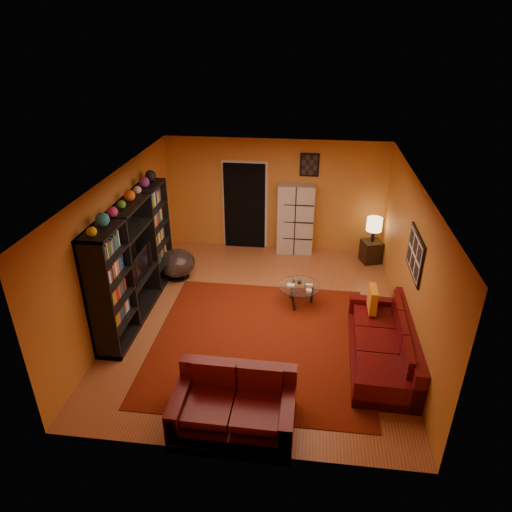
# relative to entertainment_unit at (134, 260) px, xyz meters

# --- Properties ---
(floor) EXTENTS (6.00, 6.00, 0.00)m
(floor) POSITION_rel_entertainment_unit_xyz_m (2.27, 0.00, -1.05)
(floor) COLOR brown
(floor) RESTS_ON ground
(ceiling) EXTENTS (6.00, 6.00, 0.00)m
(ceiling) POSITION_rel_entertainment_unit_xyz_m (2.27, 0.00, 1.55)
(ceiling) COLOR white
(ceiling) RESTS_ON wall_back
(wall_back) EXTENTS (6.00, 0.00, 6.00)m
(wall_back) POSITION_rel_entertainment_unit_xyz_m (2.27, 3.00, 0.25)
(wall_back) COLOR #BA7028
(wall_back) RESTS_ON floor
(wall_front) EXTENTS (6.00, 0.00, 6.00)m
(wall_front) POSITION_rel_entertainment_unit_xyz_m (2.27, -3.00, 0.25)
(wall_front) COLOR #BA7028
(wall_front) RESTS_ON floor
(wall_left) EXTENTS (0.00, 6.00, 6.00)m
(wall_left) POSITION_rel_entertainment_unit_xyz_m (-0.23, 0.00, 0.25)
(wall_left) COLOR #BA7028
(wall_left) RESTS_ON floor
(wall_right) EXTENTS (0.00, 6.00, 6.00)m
(wall_right) POSITION_rel_entertainment_unit_xyz_m (4.78, 0.00, 0.25)
(wall_right) COLOR #BA7028
(wall_right) RESTS_ON floor
(rug) EXTENTS (3.60, 3.60, 0.01)m
(rug) POSITION_rel_entertainment_unit_xyz_m (2.38, -0.70, -1.04)
(rug) COLOR #521509
(rug) RESTS_ON floor
(doorway) EXTENTS (0.95, 0.10, 2.04)m
(doorway) POSITION_rel_entertainment_unit_xyz_m (1.57, 2.96, -0.03)
(doorway) COLOR black
(doorway) RESTS_ON floor
(wall_art_right) EXTENTS (0.03, 1.00, 0.70)m
(wall_art_right) POSITION_rel_entertainment_unit_xyz_m (4.75, -0.30, 0.55)
(wall_art_right) COLOR black
(wall_art_right) RESTS_ON wall_right
(wall_art_back) EXTENTS (0.42, 0.03, 0.52)m
(wall_art_back) POSITION_rel_entertainment_unit_xyz_m (3.02, 2.98, 1.00)
(wall_art_back) COLOR black
(wall_art_back) RESTS_ON wall_back
(entertainment_unit) EXTENTS (0.45, 3.00, 2.10)m
(entertainment_unit) POSITION_rel_entertainment_unit_xyz_m (0.00, 0.00, 0.00)
(entertainment_unit) COLOR black
(entertainment_unit) RESTS_ON floor
(tv) EXTENTS (0.88, 0.12, 0.51)m
(tv) POSITION_rel_entertainment_unit_xyz_m (0.05, 0.01, -0.08)
(tv) COLOR black
(tv) RESTS_ON entertainment_unit
(sofa) EXTENTS (1.03, 2.36, 0.85)m
(sofa) POSITION_rel_entertainment_unit_xyz_m (4.42, -0.92, -0.77)
(sofa) COLOR #44090C
(sofa) RESTS_ON rug
(loveseat) EXTENTS (1.64, 1.00, 0.85)m
(loveseat) POSITION_rel_entertainment_unit_xyz_m (2.21, -2.41, -0.77)
(loveseat) COLOR #44090C
(loveseat) RESTS_ON rug
(throw_pillow) EXTENTS (0.12, 0.42, 0.42)m
(throw_pillow) POSITION_rel_entertainment_unit_xyz_m (4.22, -0.14, -0.42)
(throw_pillow) COLOR orange
(throw_pillow) RESTS_ON sofa
(coffee_table) EXTENTS (0.80, 0.80, 0.40)m
(coffee_table) POSITION_rel_entertainment_unit_xyz_m (2.97, 0.53, -0.69)
(coffee_table) COLOR silver
(coffee_table) RESTS_ON floor
(storage_cabinet) EXTENTS (0.83, 0.40, 1.64)m
(storage_cabinet) POSITION_rel_entertainment_unit_xyz_m (2.77, 2.80, -0.23)
(storage_cabinet) COLOR #B2ADA4
(storage_cabinet) RESTS_ON floor
(bowl_chair) EXTENTS (0.77, 0.77, 0.62)m
(bowl_chair) POSITION_rel_entertainment_unit_xyz_m (0.37, 1.27, -0.72)
(bowl_chair) COLOR black
(bowl_chair) RESTS_ON floor
(side_table) EXTENTS (0.51, 0.51, 0.50)m
(side_table) POSITION_rel_entertainment_unit_xyz_m (4.50, 2.50, -0.80)
(side_table) COLOR black
(side_table) RESTS_ON floor
(table_lamp) EXTENTS (0.33, 0.33, 0.56)m
(table_lamp) POSITION_rel_entertainment_unit_xyz_m (4.50, 2.50, -0.15)
(table_lamp) COLOR black
(table_lamp) RESTS_ON side_table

